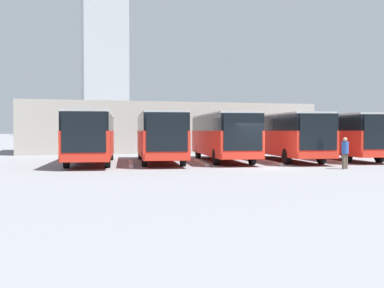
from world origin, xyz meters
name	(u,v)px	position (x,y,z in m)	size (l,w,h in m)	color
ground_plane	(260,168)	(0.00, 0.00, 0.00)	(600.00, 600.00, 0.00)	gray
bus_0	(339,135)	(-8.75, -5.49, 1.79)	(4.26, 11.77, 3.20)	red
curb_divider_0	(326,160)	(-6.57, -3.79, 0.07)	(0.24, 5.71, 0.15)	#B2B2AD
bus_1	(285,135)	(-4.38, -5.38, 1.79)	(4.26, 11.77, 3.20)	red
curb_divider_1	(267,162)	(-2.19, -3.67, 0.07)	(0.24, 5.71, 0.15)	#B2B2AD
bus_2	(222,135)	(0.00, -6.08, 1.79)	(4.26, 11.77, 3.20)	red
curb_divider_2	(199,162)	(2.19, -4.37, 0.07)	(0.24, 5.71, 0.15)	#B2B2AD
bus_3	(159,135)	(4.38, -6.14, 1.79)	(4.26, 11.77, 3.20)	red
curb_divider_3	(131,164)	(6.57, -4.44, 0.07)	(0.24, 5.71, 0.15)	#B2B2AD
bus_4	(91,135)	(8.76, -6.18, 1.79)	(4.26, 11.77, 3.20)	red
pedestrian	(345,152)	(-4.04, 2.09, 0.92)	(0.50, 0.50, 1.72)	brown
station_building	(166,127)	(0.00, -22.24, 2.40)	(28.21, 11.73, 4.74)	#A8A399
office_tower	(104,50)	(-12.19, -184.23, 36.51)	(18.50, 18.50, 74.22)	#ADB2B7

